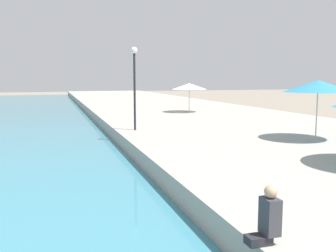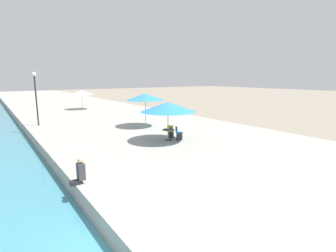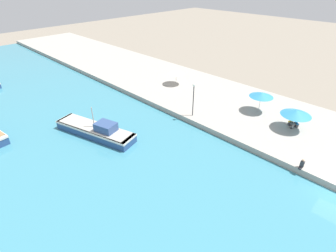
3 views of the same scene
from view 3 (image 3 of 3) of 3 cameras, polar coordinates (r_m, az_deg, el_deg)
The scene contains 10 objects.
quay_promenade at distance 52.51m, azimuth -5.62°, elevation 11.37°, with size 16.00×90.00×0.75m.
fishing_boat_near at distance 33.35m, azimuth -15.39°, elevation -0.85°, with size 5.42×11.11×3.85m.
cafe_umbrella_pink at distance 34.96m, azimuth 26.15°, elevation 2.60°, with size 3.57×3.57×2.56m.
cafe_umbrella_white at distance 37.69m, azimuth 19.68°, elevation 6.43°, with size 3.19×3.19×2.79m.
cafe_umbrella_striped at distance 45.09m, azimuth 1.81°, elevation 11.65°, with size 2.94×2.94×2.44m.
cafe_table at distance 35.83m, azimuth 25.42°, elevation 0.31°, with size 0.80×0.80×0.74m.
cafe_chair_left at distance 36.41m, azimuth 26.18°, elevation 0.21°, with size 0.56×0.55×0.91m.
cafe_chair_right at distance 36.51m, azimuth 25.00°, elevation 0.60°, with size 0.59×0.58×0.91m.
person_at_quay at distance 29.25m, azimuth 27.14°, elevation -7.42°, with size 0.57×0.36×1.05m.
lamppost at distance 34.34m, azimuth 5.59°, elevation 6.86°, with size 0.36×0.36×4.56m.
Camera 3 is at (-23.48, -1.32, 17.65)m, focal length 28.00 mm.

